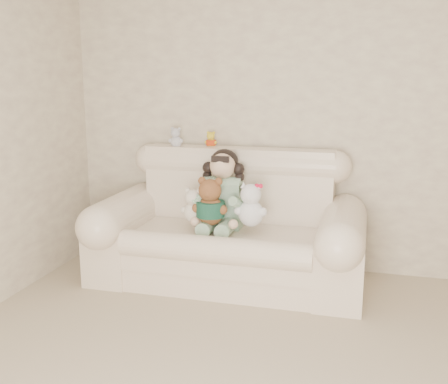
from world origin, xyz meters
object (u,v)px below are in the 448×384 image
seated_child (223,188)px  brown_teddy (210,197)px  cream_teddy (194,202)px  sofa (227,219)px  white_cat (251,200)px

seated_child → brown_teddy: 0.22m
cream_teddy → seated_child: bearing=22.4°
sofa → seated_child: bearing=125.6°
seated_child → cream_teddy: size_ratio=2.01×
seated_child → cream_teddy: seated_child is taller
white_cat → cream_teddy: 0.45m
seated_child → brown_teddy: seated_child is taller
seated_child → cream_teddy: 0.27m
white_cat → brown_teddy: bearing=-166.7°
sofa → brown_teddy: 0.26m
seated_child → cream_teddy: bearing=-134.9°
seated_child → cream_teddy: (-0.18, -0.18, -0.08)m
brown_teddy → cream_teddy: brown_teddy is taller
cream_teddy → brown_teddy: bearing=-35.8°
brown_teddy → white_cat: brown_teddy is taller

